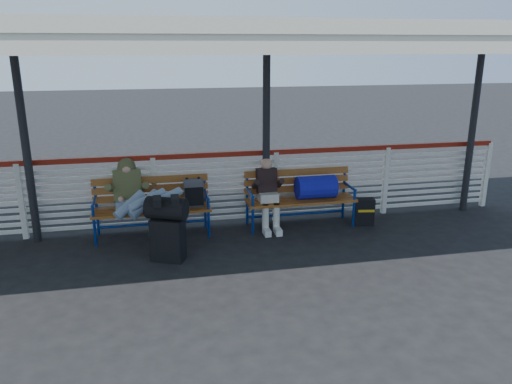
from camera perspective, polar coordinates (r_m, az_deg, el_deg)
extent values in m
plane|color=black|center=(6.61, -10.95, -9.86)|extent=(60.00, 60.00, 0.00)
cube|color=silver|center=(8.17, -11.50, -0.22)|extent=(12.00, 0.04, 1.04)
cube|color=maroon|center=(8.02, -11.74, 3.89)|extent=(12.00, 0.06, 0.08)
cube|color=silver|center=(10.13, 24.77, 1.80)|extent=(0.08, 0.08, 1.20)
cube|color=silver|center=(6.84, -12.59, 17.62)|extent=(12.60, 3.60, 0.16)
cube|color=silver|center=(5.09, -12.56, 16.70)|extent=(12.60, 0.06, 0.30)
cylinder|color=black|center=(8.02, -24.85, 4.90)|extent=(0.12, 0.12, 3.00)
cylinder|color=black|center=(8.02, 1.18, 6.41)|extent=(0.12, 0.12, 3.00)
cylinder|color=black|center=(9.55, 23.51, 6.68)|extent=(0.12, 0.12, 3.00)
cube|color=black|center=(7.06, -10.01, -5.37)|extent=(0.51, 0.42, 0.61)
cylinder|color=black|center=(6.90, -10.20, -1.84)|extent=(0.63, 0.51, 0.31)
cube|color=#AA6D21|center=(7.88, -11.79, -2.00)|extent=(1.80, 0.50, 0.04)
cube|color=#AA6D21|center=(8.05, -11.92, 0.40)|extent=(1.80, 0.10, 0.40)
cylinder|color=#0D3295|center=(7.82, -17.93, -4.37)|extent=(0.04, 0.04, 0.45)
cylinder|color=#0D3295|center=(7.80, -5.42, -3.65)|extent=(0.04, 0.04, 0.45)
cylinder|color=#0D3295|center=(8.19, -17.76, -1.75)|extent=(0.04, 0.04, 0.90)
cylinder|color=#0D3295|center=(8.17, -5.85, -1.06)|extent=(0.04, 0.04, 0.90)
cube|color=#505258|center=(7.83, -7.14, -0.12)|extent=(0.30, 0.19, 0.42)
cube|color=#AA6D21|center=(8.22, 5.16, -0.94)|extent=(1.80, 0.50, 0.04)
cube|color=#AA6D21|center=(8.38, 4.69, 1.34)|extent=(1.80, 0.10, 0.40)
cylinder|color=#0D3295|center=(7.90, -0.37, -3.31)|extent=(0.04, 0.04, 0.45)
cylinder|color=#0D3295|center=(8.39, 11.09, -2.44)|extent=(0.04, 0.04, 0.45)
cylinder|color=#0D3295|center=(8.27, -1.03, -0.76)|extent=(0.04, 0.04, 0.90)
cylinder|color=#0D3295|center=(8.74, 9.99, -0.07)|extent=(0.04, 0.04, 0.90)
cylinder|color=#101193|center=(8.23, 6.86, 0.56)|extent=(0.65, 0.38, 0.38)
cube|color=#849BB1|center=(7.86, -14.38, -1.53)|extent=(0.36, 0.26, 0.18)
cube|color=#464A27|center=(7.98, -14.46, 0.68)|extent=(0.42, 0.38, 0.53)
sphere|color=#464A27|center=(8.01, -14.58, 2.80)|extent=(0.28, 0.28, 0.28)
sphere|color=tan|center=(7.97, -14.58, 2.67)|extent=(0.21, 0.21, 0.21)
cube|color=black|center=(6.81, -11.24, -1.06)|extent=(0.11, 0.27, 0.10)
cube|color=black|center=(6.81, -9.23, -0.95)|extent=(0.11, 0.27, 0.10)
cube|color=beige|center=(8.06, 1.43, -0.64)|extent=(0.30, 0.24, 0.16)
cube|color=black|center=(8.12, 1.22, 1.33)|extent=(0.32, 0.23, 0.42)
sphere|color=tan|center=(8.07, 1.20, 3.21)|extent=(0.19, 0.19, 0.19)
cylinder|color=beige|center=(7.96, 1.08, -3.05)|extent=(0.11, 0.11, 0.46)
cylinder|color=beige|center=(8.00, 2.34, -2.96)|extent=(0.11, 0.11, 0.46)
cube|color=silver|center=(7.93, 1.24, -4.58)|extent=(0.10, 0.24, 0.10)
cube|color=silver|center=(7.97, 2.50, -4.48)|extent=(0.10, 0.24, 0.10)
cube|color=black|center=(8.51, 12.21, -2.22)|extent=(0.35, 0.23, 0.46)
cube|color=gold|center=(8.41, 12.50, -2.13)|extent=(0.27, 0.07, 0.04)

